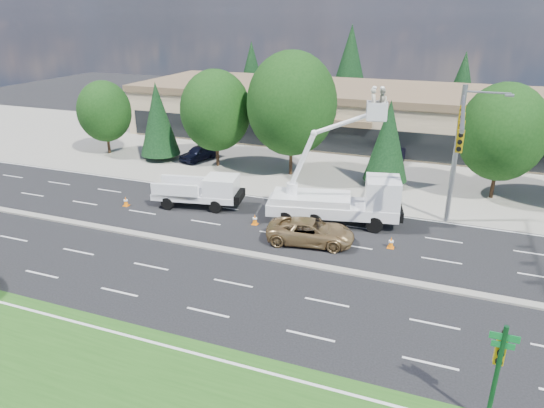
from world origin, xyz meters
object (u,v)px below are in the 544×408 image
at_px(utility_pickup, 202,194).
at_px(bucket_truck, 344,196).
at_px(minivan, 311,232).
at_px(street_sign_pole, 498,365).
at_px(signal_mast, 459,140).

height_order(utility_pickup, bucket_truck, bucket_truck).
bearing_deg(minivan, utility_pickup, 63.90).
distance_m(street_sign_pole, minivan, 14.86).
bearing_deg(street_sign_pole, bucket_truck, 119.66).
distance_m(bucket_truck, minivan, 3.95).
xyz_separation_m(signal_mast, street_sign_pole, (1.97, -15.45, -3.61)).
bearing_deg(bucket_truck, signal_mast, -5.86).
height_order(utility_pickup, minivan, utility_pickup).
height_order(street_sign_pole, minivan, street_sign_pole).
relative_size(signal_mast, minivan, 1.93).
relative_size(signal_mast, street_sign_pole, 2.54).
xyz_separation_m(bucket_truck, minivan, (-1.20, -3.56, -1.22)).
relative_size(bucket_truck, minivan, 1.71).
distance_m(signal_mast, street_sign_pole, 15.99).
relative_size(street_sign_pole, bucket_truck, 0.44).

